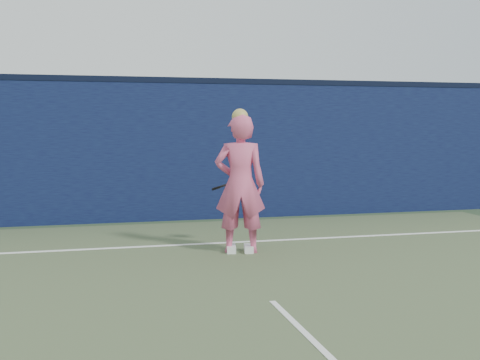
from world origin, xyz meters
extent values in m
plane|color=#35472B|center=(0.00, 0.00, 0.00)|extent=(80.00, 80.00, 0.00)
cube|color=#0B0F33|center=(0.00, 6.50, 1.25)|extent=(24.00, 0.40, 2.50)
cube|color=black|center=(0.00, 6.50, 2.55)|extent=(24.00, 0.42, 0.10)
imported|color=#D7537D|center=(0.25, 3.34, 0.94)|extent=(0.76, 0.58, 1.88)
sphere|color=tan|center=(0.25, 3.34, 1.85)|extent=(0.22, 0.22, 0.22)
cube|color=white|center=(0.37, 3.31, 0.05)|extent=(0.17, 0.30, 0.10)
cube|color=white|center=(0.13, 3.36, 0.05)|extent=(0.17, 0.30, 0.10)
torus|color=black|center=(0.37, 3.80, 0.94)|extent=(0.30, 0.14, 0.30)
torus|color=yellow|center=(0.37, 3.80, 0.94)|extent=(0.25, 0.11, 0.25)
cylinder|color=beige|center=(0.37, 3.80, 0.94)|extent=(0.24, 0.10, 0.25)
cylinder|color=black|center=(0.14, 3.81, 0.88)|extent=(0.28, 0.07, 0.10)
cylinder|color=black|center=(0.01, 3.81, 0.84)|extent=(0.13, 0.05, 0.07)
cube|color=white|center=(0.00, 4.00, 0.01)|extent=(11.00, 0.08, 0.01)
camera|label=1|loc=(-1.69, -4.54, 1.74)|focal=45.00mm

